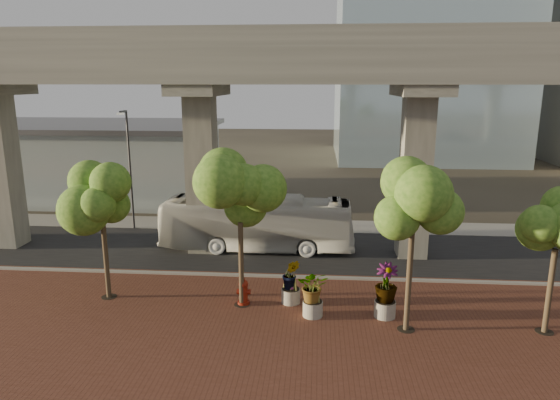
{
  "coord_description": "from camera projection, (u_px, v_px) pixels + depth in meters",
  "views": [
    {
      "loc": [
        0.6,
        -25.68,
        9.73
      ],
      "look_at": [
        -1.4,
        0.5,
        3.5
      ],
      "focal_mm": 32.0,
      "sensor_mm": 36.0,
      "label": 1
    }
  ],
  "objects": [
    {
      "name": "street_tree_near_east",
      "position": [
        414.0,
        203.0,
        18.79
      ],
      "size": [
        3.38,
        3.38,
        6.77
      ],
      "color": "#4C3A2B",
      "rests_on": "ground"
    },
    {
      "name": "fire_hydrant",
      "position": [
        244.0,
        292.0,
        22.18
      ],
      "size": [
        0.61,
        0.55,
        1.21
      ],
      "color": "maroon",
      "rests_on": "ground"
    },
    {
      "name": "streetlamp_east",
      "position": [
        426.0,
        154.0,
        31.06
      ],
      "size": [
        0.46,
        1.33,
        9.19
      ],
      "color": "#2F2E33",
      "rests_on": "ground"
    },
    {
      "name": "street_tree_near_west",
      "position": [
        240.0,
        197.0,
        21.08
      ],
      "size": [
        3.85,
        3.85,
        6.7
      ],
      "color": "#4C3A2B",
      "rests_on": "ground"
    },
    {
      "name": "curb_strip",
      "position": [
        304.0,
        277.0,
        25.24
      ],
      "size": [
        70.0,
        0.25,
        0.16
      ],
      "primitive_type": "cube",
      "color": "gray",
      "rests_on": "ground"
    },
    {
      "name": "street_tree_far_east",
      "position": [
        558.0,
        227.0,
        18.8
      ],
      "size": [
        3.08,
        3.08,
        5.77
      ],
      "color": "#4C3A2B",
      "rests_on": "ground"
    },
    {
      "name": "far_sidewalk",
      "position": [
        308.0,
        226.0,
        34.47
      ],
      "size": [
        90.0,
        3.0,
        0.06
      ],
      "primitive_type": "cube",
      "color": "gray",
      "rests_on": "ground"
    },
    {
      "name": "ground",
      "position": [
        305.0,
        265.0,
        27.2
      ],
      "size": [
        160.0,
        160.0,
        0.0
      ],
      "primitive_type": "plane",
      "color": "#312D24",
      "rests_on": "ground"
    },
    {
      "name": "planter_front",
      "position": [
        313.0,
        288.0,
        20.87
      ],
      "size": [
        1.88,
        1.88,
        2.07
      ],
      "color": "gray",
      "rests_on": "ground"
    },
    {
      "name": "street_tree_far_west",
      "position": [
        101.0,
        201.0,
        21.96
      ],
      "size": [
        3.47,
        3.47,
        6.18
      ],
      "color": "#4C3A2B",
      "rests_on": "ground"
    },
    {
      "name": "planter_left",
      "position": [
        291.0,
        277.0,
        22.14
      ],
      "size": [
        1.86,
        1.86,
        2.05
      ],
      "color": "#A9A399",
      "rests_on": "ground"
    },
    {
      "name": "brick_plaza",
      "position": [
        299.0,
        337.0,
        19.44
      ],
      "size": [
        70.0,
        13.0,
        0.06
      ],
      "primitive_type": "cube",
      "color": "brown",
      "rests_on": "ground"
    },
    {
      "name": "planter_right",
      "position": [
        386.0,
        285.0,
        20.76
      ],
      "size": [
        2.19,
        2.19,
        2.34
      ],
      "color": "gray",
      "rests_on": "ground"
    },
    {
      "name": "station_pavilion",
      "position": [
        81.0,
        158.0,
        43.47
      ],
      "size": [
        23.0,
        13.0,
        6.3
      ],
      "color": "#AABBC2",
      "rests_on": "ground"
    },
    {
      "name": "asphalt_road",
      "position": [
        306.0,
        252.0,
        29.14
      ],
      "size": [
        90.0,
        8.0,
        0.04
      ],
      "primitive_type": "cube",
      "color": "black",
      "rests_on": "ground"
    },
    {
      "name": "streetlamp_west",
      "position": [
        129.0,
        162.0,
        32.76
      ],
      "size": [
        0.39,
        1.15,
        7.92
      ],
      "color": "#2C2C31",
      "rests_on": "ground"
    },
    {
      "name": "transit_viaduct",
      "position": [
        307.0,
        127.0,
        27.46
      ],
      "size": [
        72.0,
        5.6,
        12.4
      ],
      "color": "#98968B",
      "rests_on": "ground"
    },
    {
      "name": "transit_bus",
      "position": [
        257.0,
        224.0,
        29.34
      ],
      "size": [
        11.38,
        2.82,
        3.16
      ],
      "primitive_type": "imported",
      "rotation": [
        0.0,
        0.0,
        1.56
      ],
      "color": "silver",
      "rests_on": "ground"
    }
  ]
}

